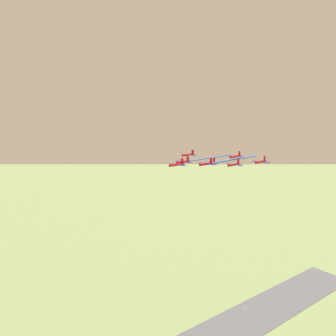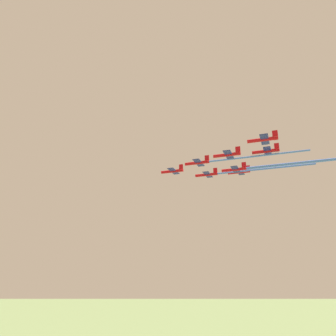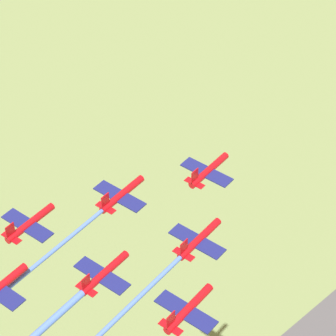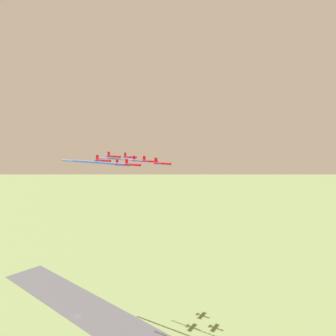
{
  "view_description": "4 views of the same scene",
  "coord_description": "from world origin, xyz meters",
  "views": [
    {
      "loc": [
        -221.8,
        83.33,
        144.55
      ],
      "look_at": [
        -45.83,
        64.31,
        116.6
      ],
      "focal_mm": 35.0,
      "sensor_mm": 36.0,
      "label": 1
    },
    {
      "loc": [
        -125.77,
        -68.12,
        71.58
      ],
      "look_at": [
        -48.05,
        63.24,
        121.22
      ],
      "focal_mm": 35.0,
      "sensor_mm": 36.0,
      "label": 2
    },
    {
      "loc": [
        59.1,
        28.09,
        215.65
      ],
      "look_at": [
        -53.48,
        53.34,
        115.56
      ],
      "focal_mm": 85.0,
      "sensor_mm": 36.0,
      "label": 3
    },
    {
      "loc": [
        8.96,
        237.26,
        138.17
      ],
      "look_at": [
        -50.63,
        61.18,
        115.97
      ],
      "focal_mm": 35.0,
      "sensor_mm": 36.0,
      "label": 4
    }
  ],
  "objects": [
    {
      "name": "jet_0",
      "position": [
        -47.46,
        59.52,
        118.71
      ],
      "size": [
        9.76,
        9.9,
        3.68
      ],
      "rotation": [
        0.0,
        0.0,
        0.69
      ],
      "color": "#B20C14"
    },
    {
      "name": "jet_2",
      "position": [
        -31.44,
        53.65,
        117.92
      ],
      "size": [
        9.76,
        9.9,
        3.68
      ],
      "rotation": [
        0.0,
        0.0,
        0.69
      ],
      "color": "#B20C14"
    },
    {
      "name": "jet_5",
      "position": [
        -15.42,
        47.77,
        120.21
      ],
      "size": [
        9.76,
        9.9,
        3.68
      ],
      "rotation": [
        0.0,
        0.0,
        0.69
      ],
      "color": "#B20C14"
    },
    {
      "name": "jet_6",
      "position": [
        -39.51,
        8.95,
        118.43
      ],
      "size": [
        9.76,
        9.9,
        3.68
      ],
      "rotation": [
        0.0,
        0.0,
        0.69
      ],
      "color": "#B20C14"
    },
    {
      "name": "smoke_trail_4",
      "position": [
        -9.81,
        13.68,
        116.27
      ],
      "size": [
        32.46,
        39.16,
        1.16
      ],
      "rotation": [
        0.0,
        0.0,
        0.69
      ],
      "color": "#4C72D8"
    },
    {
      "name": "smoke_trail_2",
      "position": [
        -14.34,
        32.82,
        117.86
      ],
      "size": [
        28.42,
        34.36,
        0.79
      ],
      "rotation": [
        0.0,
        0.0,
        0.69
      ],
      "color": "#4C72D8"
    },
    {
      "name": "jet_3",
      "position": [
        -42.16,
        25.81,
        117.38
      ],
      "size": [
        9.76,
        9.9,
        3.68
      ],
      "rotation": [
        0.0,
        0.0,
        0.69
      ],
      "color": "#B20C14"
    },
    {
      "name": "jet_7",
      "position": [
        -26.14,
        19.93,
        120.12
      ],
      "size": [
        9.76,
        9.9,
        3.68
      ],
      "rotation": [
        0.0,
        0.0,
        0.69
      ],
      "color": "#B20C14"
    },
    {
      "name": "jet_4",
      "position": [
        -28.79,
        36.79,
        116.33
      ],
      "size": [
        9.76,
        9.9,
        3.68
      ],
      "rotation": [
        0.0,
        0.0,
        0.69
      ],
      "color": "#B20C14"
    },
    {
      "name": "jet_1",
      "position": [
        -44.81,
        42.66,
        118.46
      ],
      "size": [
        9.76,
        9.9,
        3.68
      ],
      "rotation": [
        0.0,
        0.0,
        0.69
      ],
      "color": "#B20C14"
    },
    {
      "name": "smoke_trail_1",
      "position": [
        -28.65,
        22.99,
        118.4
      ],
      "size": [
        26.47,
        32.01,
        0.71
      ],
      "rotation": [
        0.0,
        0.0,
        0.69
      ],
      "color": "#4C72D8"
    },
    {
      "name": "ground_plane",
      "position": [
        0.0,
        0.0,
        0.0
      ],
      "size": [
        3000.0,
        3000.0,
        0.0
      ],
      "primitive_type": "plane",
      "color": "#6B7F4C"
    }
  ]
}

